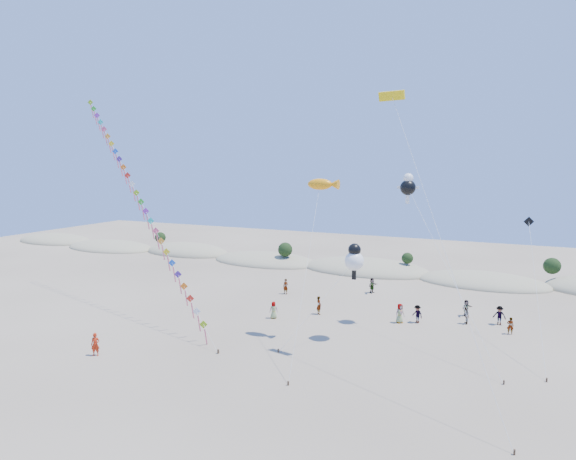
{
  "coord_description": "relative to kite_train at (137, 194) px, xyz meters",
  "views": [
    {
      "loc": [
        18.17,
        -21.98,
        15.17
      ],
      "look_at": [
        1.82,
        14.0,
        9.86
      ],
      "focal_mm": 30.0,
      "sensor_mm": 36.0,
      "label": 1
    }
  ],
  "objects": [
    {
      "name": "fish_kite",
      "position": [
        20.63,
        -0.13,
        1.34
      ],
      "size": [
        2.79,
        10.58,
        14.06
      ],
      "color": "#3F2D1E",
      "rests_on": "ground"
    },
    {
      "name": "parafoil_kite",
      "position": [
        27.0,
        -2.31,
        7.59
      ],
      "size": [
        10.48,
        11.04,
        20.73
      ],
      "color": "#3F2D1E",
      "rests_on": "ground"
    },
    {
      "name": "dune_ridge",
      "position": [
        17.87,
        28.11,
        -12.08
      ],
      "size": [
        145.3,
        11.49,
        5.57
      ],
      "color": "gray",
      "rests_on": "ground"
    },
    {
      "name": "cartoon_kite_low",
      "position": [
        23.37,
        0.36,
        -4.98
      ],
      "size": [
        5.54,
        6.32,
        8.55
      ],
      "color": "#3F2D1E",
      "rests_on": "ground"
    },
    {
      "name": "kite_train",
      "position": [
        0.0,
        0.0,
        0.0
      ],
      "size": [
        27.51,
        13.96,
        23.67
      ],
      "color": "#3F2D1E",
      "rests_on": "ground"
    },
    {
      "name": "flyer_foreground",
      "position": [
        5.62,
        -11.76,
        -11.26
      ],
      "size": [
        0.81,
        0.71,
        1.86
      ],
      "primitive_type": "imported",
      "rotation": [
        0.0,
        0.0,
        0.49
      ],
      "color": "#AA240D",
      "rests_on": "ground"
    },
    {
      "name": "ground",
      "position": [
        16.81,
        -17.03,
        -12.19
      ],
      "size": [
        160.0,
        160.0,
        0.0
      ],
      "primitive_type": "plane",
      "color": "#7A6A54",
      "rests_on": "ground"
    },
    {
      "name": "dark_kite",
      "position": [
        37.36,
        5.02,
        -5.1
      ],
      "size": [
        1.86,
        10.53,
        10.7
      ],
      "color": "#3F2D1E",
      "rests_on": "ground"
    },
    {
      "name": "beachgoers",
      "position": [
        27.51,
        9.35,
        -11.31
      ],
      "size": [
        31.96,
        14.9,
        1.9
      ],
      "color": "slate",
      "rests_on": "ground"
    },
    {
      "name": "cartoon_kite_high",
      "position": [
        26.61,
        6.51,
        1.07
      ],
      "size": [
        10.01,
        11.1,
        14.47
      ],
      "color": "#3F2D1E",
      "rests_on": "ground"
    }
  ]
}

